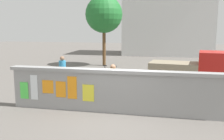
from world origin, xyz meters
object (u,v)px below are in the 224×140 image
at_px(person_walking, 113,80).
at_px(person_bystander, 63,69).
at_px(auto_rickshaw_truck, 190,70).
at_px(tree_roadside, 104,15).
at_px(bicycle_far, 108,76).
at_px(bicycle_near, 148,92).
at_px(motorcycle, 91,84).

relative_size(person_walking, person_bystander, 1.00).
distance_m(auto_rickshaw_truck, person_bystander, 6.38).
height_order(person_walking, tree_roadside, tree_roadside).
bearing_deg(auto_rickshaw_truck, tree_roadside, 133.78).
height_order(auto_rickshaw_truck, person_bystander, auto_rickshaw_truck).
distance_m(bicycle_far, person_bystander, 2.73).
height_order(bicycle_near, tree_roadside, tree_roadside).
relative_size(bicycle_far, person_bystander, 1.03).
xyz_separation_m(person_walking, tree_roadside, (-2.85, 9.98, 2.94)).
xyz_separation_m(person_walking, person_bystander, (-3.00, 2.11, 0.00)).
distance_m(motorcycle, person_walking, 1.98).
relative_size(bicycle_near, person_walking, 1.03).
relative_size(auto_rickshaw_truck, person_bystander, 2.32).
xyz_separation_m(auto_rickshaw_truck, bicycle_near, (-1.88, -2.78, -0.54)).
distance_m(bicycle_near, person_bystander, 4.50).
height_order(motorcycle, bicycle_near, bicycle_near).
bearing_deg(motorcycle, bicycle_near, -10.30).
relative_size(bicycle_near, person_bystander, 1.03).
distance_m(motorcycle, bicycle_far, 2.66).
bearing_deg(bicycle_far, tree_roadside, 105.81).
bearing_deg(bicycle_near, motorcycle, 169.70).
bearing_deg(bicycle_near, person_bystander, 164.38).
relative_size(auto_rickshaw_truck, bicycle_near, 2.25).
height_order(auto_rickshaw_truck, bicycle_far, auto_rickshaw_truck).
relative_size(auto_rickshaw_truck, tree_roadside, 0.70).
relative_size(auto_rickshaw_truck, bicycle_far, 2.26).
xyz_separation_m(motorcycle, person_bystander, (-1.68, 0.73, 0.52)).
height_order(motorcycle, person_walking, person_walking).
bearing_deg(auto_rickshaw_truck, bicycle_far, 175.51).
bearing_deg(tree_roadside, bicycle_far, -74.19).
xyz_separation_m(bicycle_near, person_bystander, (-4.30, 1.20, 0.62)).
distance_m(bicycle_near, bicycle_far, 3.98).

